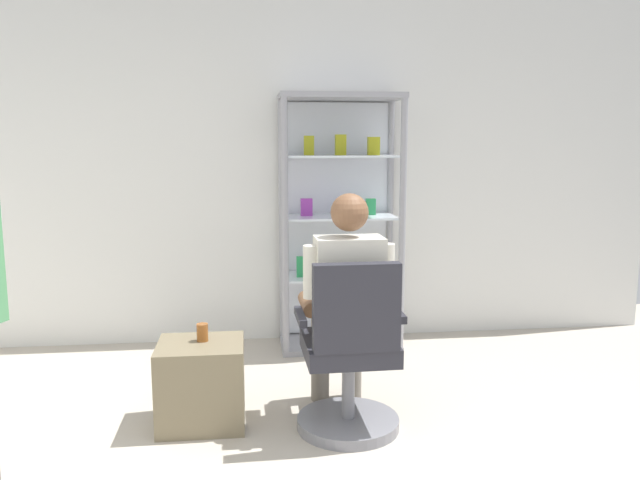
{
  "coord_description": "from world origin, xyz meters",
  "views": [
    {
      "loc": [
        -0.29,
        -1.88,
        1.55
      ],
      "look_at": [
        0.12,
        1.61,
        1.0
      ],
      "focal_mm": 35.05,
      "sensor_mm": 36.0,
      "label": 1
    }
  ],
  "objects_px": {
    "storage_crate": "(201,383)",
    "tea_glass": "(202,332)",
    "display_cabinet_main": "(339,221)",
    "seated_shopkeeper": "(345,297)",
    "office_chair": "(350,362)"
  },
  "relations": [
    {
      "from": "seated_shopkeeper",
      "to": "tea_glass",
      "type": "distance_m",
      "value": 0.81
    },
    {
      "from": "office_chair",
      "to": "seated_shopkeeper",
      "type": "xyz_separation_m",
      "value": [
        -0.0,
        0.16,
        0.32
      ]
    },
    {
      "from": "display_cabinet_main",
      "to": "seated_shopkeeper",
      "type": "bearing_deg",
      "value": -96.88
    },
    {
      "from": "tea_glass",
      "to": "seated_shopkeeper",
      "type": "bearing_deg",
      "value": -5.78
    },
    {
      "from": "office_chair",
      "to": "seated_shopkeeper",
      "type": "relative_size",
      "value": 0.74
    },
    {
      "from": "seated_shopkeeper",
      "to": "storage_crate",
      "type": "relative_size",
      "value": 2.75
    },
    {
      "from": "tea_glass",
      "to": "display_cabinet_main",
      "type": "bearing_deg",
      "value": 53.26
    },
    {
      "from": "storage_crate",
      "to": "seated_shopkeeper",
      "type": "bearing_deg",
      "value": -3.07
    },
    {
      "from": "display_cabinet_main",
      "to": "office_chair",
      "type": "bearing_deg",
      "value": -96.02
    },
    {
      "from": "storage_crate",
      "to": "tea_glass",
      "type": "height_order",
      "value": "tea_glass"
    },
    {
      "from": "display_cabinet_main",
      "to": "seated_shopkeeper",
      "type": "height_order",
      "value": "display_cabinet_main"
    },
    {
      "from": "tea_glass",
      "to": "office_chair",
      "type": "bearing_deg",
      "value": -17.12
    },
    {
      "from": "display_cabinet_main",
      "to": "storage_crate",
      "type": "distance_m",
      "value": 1.78
    },
    {
      "from": "display_cabinet_main",
      "to": "tea_glass",
      "type": "distance_m",
      "value": 1.65
    },
    {
      "from": "storage_crate",
      "to": "tea_glass",
      "type": "xyz_separation_m",
      "value": [
        0.01,
        0.04,
        0.28
      ]
    }
  ]
}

